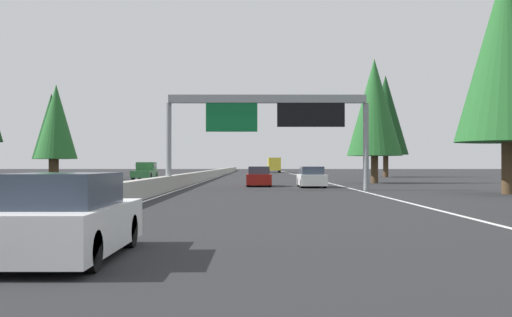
% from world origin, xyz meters
% --- Properties ---
extents(ground_plane, '(320.00, 320.00, 0.00)m').
position_xyz_m(ground_plane, '(60.00, 0.00, 0.00)').
color(ground_plane, '#262628').
extents(median_barrier, '(180.00, 0.56, 0.90)m').
position_xyz_m(median_barrier, '(80.00, 0.30, 0.45)').
color(median_barrier, '#ADAAA3').
rests_on(median_barrier, ground).
extents(shoulder_stripe_right, '(160.00, 0.16, 0.01)m').
position_xyz_m(shoulder_stripe_right, '(70.00, -11.52, 0.01)').
color(shoulder_stripe_right, silver).
rests_on(shoulder_stripe_right, ground).
extents(shoulder_stripe_median, '(160.00, 0.16, 0.01)m').
position_xyz_m(shoulder_stripe_median, '(70.00, -0.25, 0.01)').
color(shoulder_stripe_median, silver).
rests_on(shoulder_stripe_median, ground).
extents(sign_gantry_overhead, '(0.50, 12.68, 5.95)m').
position_xyz_m(sign_gantry_overhead, '(37.19, -6.04, 4.74)').
color(sign_gantry_overhead, gray).
rests_on(sign_gantry_overhead, ground).
extents(sedan_far_center, '(4.40, 1.80, 1.47)m').
position_xyz_m(sedan_far_center, '(9.39, -1.82, 0.68)').
color(sedan_far_center, white).
rests_on(sedan_far_center, ground).
extents(sedan_distant_b, '(4.40, 1.80, 1.47)m').
position_xyz_m(sedan_distant_b, '(44.34, -5.38, 0.68)').
color(sedan_distant_b, maroon).
rests_on(sedan_distant_b, ground).
extents(sedan_far_right, '(4.40, 1.80, 1.47)m').
position_xyz_m(sedan_far_right, '(42.42, -9.10, 0.68)').
color(sedan_far_right, white).
rests_on(sedan_far_right, ground).
extents(box_truck_near_right, '(8.50, 2.40, 2.95)m').
position_xyz_m(box_truck_near_right, '(122.04, -8.99, 1.61)').
color(box_truck_near_right, gold).
rests_on(box_truck_near_right, ground).
extents(oncoming_far, '(5.60, 2.00, 1.86)m').
position_xyz_m(oncoming_far, '(64.41, 6.56, 0.91)').
color(oncoming_far, '#2D6B38').
rests_on(oncoming_far, ground).
extents(conifer_right_near, '(5.69, 5.69, 12.94)m').
position_xyz_m(conifer_right_near, '(32.38, -18.89, 7.87)').
color(conifer_right_near, '#4C3823').
rests_on(conifer_right_near, ground).
extents(conifer_right_mid, '(4.74, 4.74, 10.78)m').
position_xyz_m(conifer_right_mid, '(51.96, -15.43, 6.55)').
color(conifer_right_mid, '#4C3823').
rests_on(conifer_right_mid, ground).
extents(conifer_right_far, '(5.77, 5.77, 13.12)m').
position_xyz_m(conifer_right_far, '(78.06, -21.97, 7.98)').
color(conifer_right_far, '#4C3823').
rests_on(conifer_right_far, ground).
extents(conifer_left_mid, '(4.42, 4.42, 10.04)m').
position_xyz_m(conifer_left_mid, '(63.43, 15.76, 6.10)').
color(conifer_left_mid, '#4C3823').
rests_on(conifer_left_mid, ground).
extents(conifer_left_far, '(4.58, 4.58, 10.41)m').
position_xyz_m(conifer_left_far, '(75.02, 20.07, 6.32)').
color(conifer_left_far, '#4C3823').
rests_on(conifer_left_far, ground).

